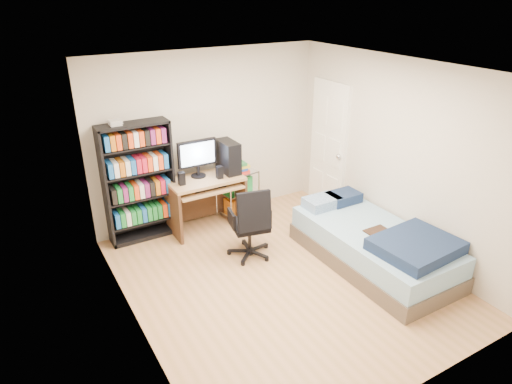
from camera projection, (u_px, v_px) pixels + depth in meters
room at (284, 184)px, 5.06m from camera, size 3.58×4.08×2.58m
media_shelf at (139, 181)px, 6.15m from camera, size 0.93×0.31×1.73m
computer_desk at (210, 180)px, 6.54m from camera, size 1.05×0.61×1.32m
office_chair at (251, 235)px, 5.91m from camera, size 0.70×0.70×0.99m
wire_cart at (237, 181)px, 6.85m from camera, size 0.61×0.48×0.90m
bed at (375, 245)px, 5.76m from camera, size 1.08×2.16×0.62m
door at (328, 147)px, 7.02m from camera, size 0.12×0.80×2.00m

